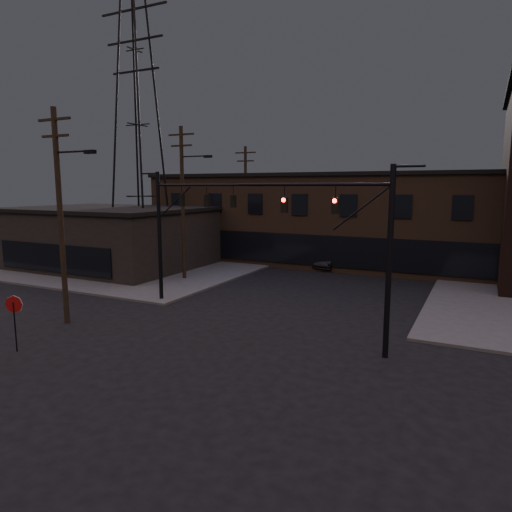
{
  "coord_description": "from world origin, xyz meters",
  "views": [
    {
      "loc": [
        9.84,
        -14.35,
        7.11
      ],
      "look_at": [
        -0.75,
        6.82,
        3.5
      ],
      "focal_mm": 32.0,
      "sensor_mm": 36.0,
      "label": 1
    }
  ],
  "objects": [
    {
      "name": "utility_pole_mid",
      "position": [
        -10.44,
        14.0,
        6.13
      ],
      "size": [
        3.7,
        0.28,
        11.5
      ],
      "color": "black",
      "rests_on": "ground"
    },
    {
      "name": "car_crossing",
      "position": [
        -1.68,
        24.08,
        0.79
      ],
      "size": [
        2.57,
        5.05,
        1.59
      ],
      "primitive_type": "imported",
      "rotation": [
        0.0,
        0.0,
        -0.19
      ],
      "color": "black",
      "rests_on": "ground"
    },
    {
      "name": "traffic_signal_far",
      "position": [
        -6.72,
        8.0,
        5.01
      ],
      "size": [
        7.12,
        0.24,
        8.0
      ],
      "color": "black",
      "rests_on": "ground"
    },
    {
      "name": "transmission_tower",
      "position": [
        -18.0,
        18.0,
        12.5
      ],
      "size": [
        7.0,
        7.0,
        25.0
      ],
      "primitive_type": null,
      "color": "black",
      "rests_on": "ground"
    },
    {
      "name": "stop_sign",
      "position": [
        -8.0,
        -1.99,
        1.84
      ],
      "size": [
        0.72,
        0.33,
        2.48
      ],
      "color": "black",
      "rests_on": "ground"
    },
    {
      "name": "traffic_signal_near",
      "position": [
        5.36,
        4.5,
        4.93
      ],
      "size": [
        7.12,
        0.24,
        8.0
      ],
      "color": "black",
      "rests_on": "ground"
    },
    {
      "name": "ground",
      "position": [
        0.0,
        0.0,
        0.0
      ],
      "size": [
        140.0,
        140.0,
        0.0
      ],
      "primitive_type": "plane",
      "color": "black",
      "rests_on": "ground"
    },
    {
      "name": "utility_pole_far",
      "position": [
        -11.5,
        26.0,
        5.78
      ],
      "size": [
        2.2,
        0.28,
        11.0
      ],
      "color": "black",
      "rests_on": "ground"
    },
    {
      "name": "building_row",
      "position": [
        0.0,
        28.0,
        4.0
      ],
      "size": [
        40.0,
        12.0,
        8.0
      ],
      "primitive_type": "cube",
      "color": "#4C3728",
      "rests_on": "ground"
    },
    {
      "name": "building_left",
      "position": [
        -20.0,
        16.0,
        2.5
      ],
      "size": [
        16.0,
        12.0,
        5.0
      ],
      "primitive_type": "cube",
      "color": "black",
      "rests_on": "ground"
    },
    {
      "name": "sidewalk_nw",
      "position": [
        -22.0,
        22.0,
        0.07
      ],
      "size": [
        30.0,
        30.0,
        0.15
      ],
      "primitive_type": "cube",
      "color": "#474744",
      "rests_on": "ground"
    },
    {
      "name": "utility_pole_near",
      "position": [
        -9.43,
        2.0,
        5.87
      ],
      "size": [
        3.7,
        0.28,
        11.0
      ],
      "color": "black",
      "rests_on": "ground"
    }
  ]
}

